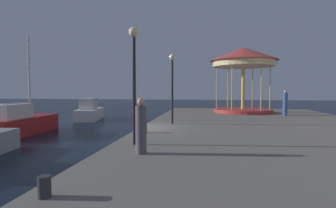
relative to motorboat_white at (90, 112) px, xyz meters
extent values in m
plane|color=black|center=(7.19, -9.40, -0.74)|extent=(120.00, 120.00, 0.00)
cube|color=slate|center=(13.95, -9.40, -0.34)|extent=(13.52, 29.44, 0.80)
cube|color=white|center=(-0.02, 0.10, -0.24)|extent=(2.63, 4.79, 1.01)
cube|color=beige|center=(0.07, -0.35, 0.77)|extent=(1.61, 2.20, 1.00)
cube|color=#4C6070|center=(-0.12, 0.63, 0.97)|extent=(1.07, 0.31, 0.45)
cube|color=maroon|center=(-0.92, -8.03, -0.21)|extent=(2.17, 5.18, 1.06)
cube|color=beige|center=(-0.91, -8.88, 0.75)|extent=(1.51, 2.29, 0.87)
cylinder|color=silver|center=(-0.93, -7.04, 2.98)|extent=(0.12, 0.12, 5.31)
cylinder|color=silver|center=(-0.92, -8.20, 1.22)|extent=(0.10, 2.32, 0.08)
cylinder|color=#B23333|center=(13.84, 0.73, 0.21)|extent=(5.03, 5.03, 0.30)
cylinder|color=gold|center=(13.84, 0.73, 2.20)|extent=(0.28, 0.28, 3.68)
cylinder|color=#F2E099|center=(13.84, 0.73, 4.29)|extent=(5.25, 5.25, 0.50)
cone|color=#C63D38|center=(13.84, 0.73, 5.13)|extent=(5.83, 5.83, 1.18)
cylinder|color=gold|center=(16.11, 0.73, 2.20)|extent=(0.08, 0.08, 3.68)
cylinder|color=gold|center=(14.98, 2.69, 2.20)|extent=(0.08, 0.08, 3.68)
cylinder|color=gold|center=(12.71, 2.69, 2.20)|extent=(0.08, 0.08, 3.68)
cylinder|color=gold|center=(11.58, 0.73, 2.20)|extent=(0.08, 0.08, 3.68)
cylinder|color=gold|center=(12.71, -1.23, 2.20)|extent=(0.08, 0.08, 3.68)
cylinder|color=gold|center=(14.98, -1.23, 2.20)|extent=(0.08, 0.08, 3.68)
cylinder|color=black|center=(8.07, -13.82, 1.98)|extent=(0.12, 0.12, 3.84)
sphere|color=#F9E5B2|center=(8.07, -13.82, 4.08)|extent=(0.36, 0.36, 0.36)
cylinder|color=black|center=(8.70, -7.93, 1.89)|extent=(0.12, 0.12, 3.67)
sphere|color=#F9E5B2|center=(8.70, -7.93, 3.91)|extent=(0.36, 0.36, 0.36)
cylinder|color=#2D2D33|center=(7.81, -11.17, 0.26)|extent=(0.24, 0.24, 0.40)
cylinder|color=#2D2D33|center=(7.68, -18.60, 0.26)|extent=(0.24, 0.24, 0.40)
cylinder|color=#514C56|center=(8.63, -15.11, 0.80)|extent=(0.34, 0.34, 1.49)
sphere|color=tan|center=(8.63, -15.11, 1.67)|extent=(0.24, 0.24, 0.24)
cylinder|color=#2D4C8C|center=(16.69, -1.65, 0.91)|extent=(0.34, 0.34, 1.72)
sphere|color=tan|center=(16.69, -1.65, 1.89)|extent=(0.24, 0.24, 0.24)
camera|label=1|loc=(10.60, -22.97, 2.04)|focal=28.14mm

